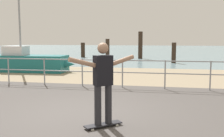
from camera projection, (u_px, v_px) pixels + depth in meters
ground_plane at (67, 130)px, 5.25m from camera, size 24.00×10.00×0.04m
beach_strip at (124, 75)px, 13.06m from camera, size 24.00×6.00×0.04m
sea_surface at (150, 50)px, 40.38m from camera, size 72.00×50.00×0.04m
railing_fence at (63, 68)px, 10.01m from camera, size 13.82×0.05×1.05m
sailboat at (29, 62)px, 14.23m from camera, size 4.98×1.51×5.24m
skateboard at (103, 125)px, 5.35m from camera, size 0.74×0.67×0.08m
skateboarder at (103, 79)px, 5.24m from camera, size 1.16×1.01×1.65m
groyne_post_0 at (83, 50)px, 24.88m from camera, size 0.38×0.38×1.40m
groyne_post_1 at (108, 49)px, 22.69m from camera, size 0.34×0.34×1.76m
groyne_post_2 at (140, 45)px, 23.21m from camera, size 0.38×0.38×2.40m
groyne_post_3 at (174, 53)px, 19.12m from camera, size 0.32×0.32×1.51m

